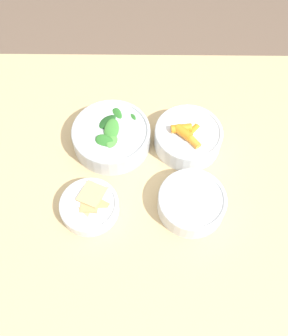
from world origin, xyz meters
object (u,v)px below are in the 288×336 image
bowl_greens (110,135)px  bowl_beans_hotdog (190,203)px  bowl_cookies (88,205)px  bowl_carrots (187,136)px

bowl_greens → bowl_beans_hotdog: bearing=46.5°
bowl_greens → bowl_cookies: 0.20m
bowl_greens → bowl_cookies: bowl_greens is taller
bowl_beans_hotdog → bowl_carrots: bearing=-179.9°
bowl_carrots → bowl_beans_hotdog: bearing=0.1°
bowl_carrots → bowl_cookies: bearing=-51.2°
bowl_greens → bowl_cookies: (0.19, -0.04, -0.01)m
bowl_cookies → bowl_carrots: bearing=128.8°
bowl_carrots → bowl_cookies: size_ratio=1.25×
bowl_carrots → bowl_beans_hotdog: 0.18m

